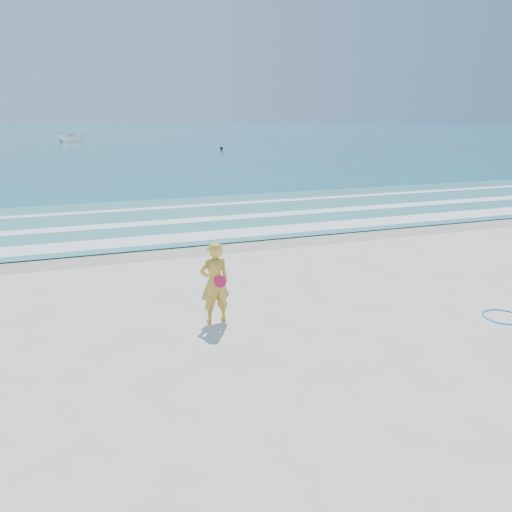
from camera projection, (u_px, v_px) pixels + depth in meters
name	position (u px, v px, depth m)	size (l,w,h in m)	color
ground	(314.00, 362.00, 9.55)	(400.00, 400.00, 0.00)	silver
wet_sand	(204.00, 246.00, 17.71)	(400.00, 2.40, 0.00)	#B2A893
ocean	(97.00, 133.00, 104.69)	(400.00, 190.00, 0.04)	#19727F
shallow	(178.00, 217.00, 22.22)	(400.00, 10.00, 0.01)	#59B7AD
foam_near	(196.00, 236.00, 18.87)	(400.00, 1.40, 0.01)	white
foam_mid	(181.00, 221.00, 21.50)	(400.00, 0.90, 0.01)	white
foam_far	(168.00, 207.00, 24.49)	(400.00, 0.60, 0.01)	white
hoop	(503.00, 317.00, 11.63)	(0.90, 0.90, 0.03)	#0E9CFF
boat	(71.00, 137.00, 74.46)	(1.51, 4.02, 1.55)	white
buoy	(221.00, 148.00, 59.95)	(0.38, 0.38, 0.38)	black
woman	(215.00, 283.00, 11.14)	(0.72, 0.51, 1.87)	gold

